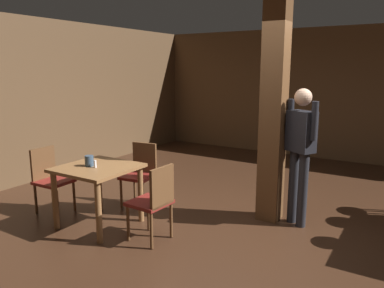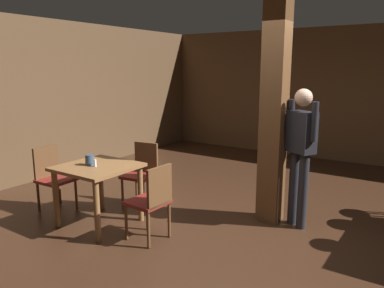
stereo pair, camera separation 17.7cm
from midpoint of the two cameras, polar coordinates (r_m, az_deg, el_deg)
name	(u,v)px [view 2 (the right image)]	position (r m, az deg, el deg)	size (l,w,h in m)	color
ground_plane	(237,234)	(4.66, 8.06, -13.47)	(10.80, 10.80, 0.00)	#382114
wall_back	(337,95)	(8.53, 21.77, 6.98)	(8.00, 0.10, 2.80)	brown
wall_left	(30,101)	(6.97, -22.83, 6.05)	(0.10, 9.00, 2.80)	brown
pillar	(274,114)	(4.79, 13.41, 4.52)	(0.28, 0.28, 2.80)	brown
dining_table	(98,176)	(4.82, -13.11, -4.83)	(0.88, 0.88, 0.77)	brown
chair_north	(142,171)	(5.43, -6.67, -4.05)	(0.47, 0.47, 0.89)	maroon
chair_east	(152,199)	(4.29, -4.91, -8.31)	(0.44, 0.44, 0.89)	maroon
chair_west	(52,175)	(5.48, -19.65, -4.52)	(0.43, 0.43, 0.89)	maroon
napkin_cup	(90,160)	(4.81, -14.33, -2.37)	(0.11, 0.11, 0.13)	#33475B
salt_shaker	(95,163)	(4.72, -13.52, -2.83)	(0.03, 0.03, 0.09)	silver
standing_person	(301,148)	(4.75, 17.24, -0.61)	(0.45, 0.34, 1.72)	black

